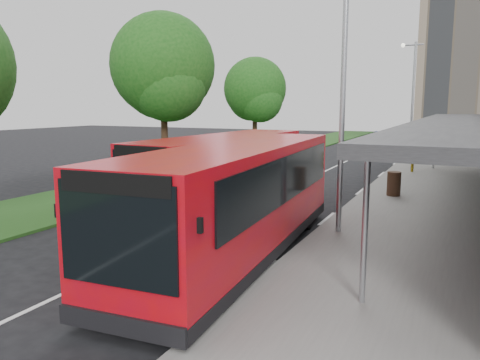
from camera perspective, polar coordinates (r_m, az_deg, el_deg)
The scene contains 15 objects.
ground at distance 14.63m, azimuth -6.41°, elevation -6.77°, with size 120.00×120.00×0.00m, color black.
pavement at distance 32.19m, azimuth 22.72°, elevation 1.42°, with size 5.00×80.00×0.15m, color slate.
grass_verge at distance 35.27m, azimuth 1.14°, elevation 2.70°, with size 5.00×80.00×0.10m, color #1E4716.
lane_centre_line at distance 28.22m, azimuth 9.91°, elevation 0.86°, with size 0.12×70.00×0.01m, color silver.
kerb_dashes at distance 31.45m, azimuth 17.70°, elevation 1.40°, with size 0.12×56.00×0.01m.
tree_mid at distance 25.55m, azimuth -9.32°, elevation 12.77°, with size 5.46×5.46×8.78m.
tree_far at distance 36.03m, azimuth 1.85°, elevation 10.55°, with size 4.72×4.72×7.58m.
lamp_post_near at distance 14.34m, azimuth 12.16°, elevation 11.82°, with size 1.44×0.28×8.00m.
lamp_post_far at distance 34.09m, azimuth 20.19°, elevation 9.79°, with size 1.44×0.28×8.00m.
bus_main at distance 12.33m, azimuth -0.25°, elevation -2.43°, with size 3.36×10.63×2.97m.
bus_second at distance 18.33m, azimuth -1.94°, elevation 1.14°, with size 3.01×10.08×2.82m.
litter_bin at distance 21.07m, azimuth 18.24°, elevation -0.43°, with size 0.57×0.57×1.03m, color #3A2518.
bollard at distance 29.00m, azimuth 20.27°, elevation 1.90°, with size 0.16×0.16×0.97m, color yellow.
car_near at distance 50.01m, azimuth 19.20°, elevation 4.72°, with size 1.41×3.50×1.19m, color #580C0F.
car_far at distance 55.45m, azimuth 16.79°, elevation 5.16°, with size 1.13×3.24×1.07m, color navy.
Camera 1 is at (7.50, -11.91, 3.99)m, focal length 35.00 mm.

